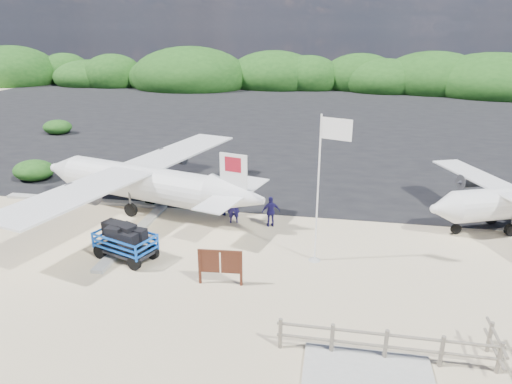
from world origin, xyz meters
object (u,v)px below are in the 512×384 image
at_px(signboard, 221,284).
at_px(crew_a, 233,207).
at_px(aircraft_large, 451,143).
at_px(aircraft_small, 232,110).
at_px(crew_b, 226,196).
at_px(baggage_cart, 127,258).
at_px(flagpole, 314,260).
at_px(crew_c, 271,212).

xyz_separation_m(signboard, crew_a, (-0.78, 5.60, 0.83)).
height_order(aircraft_large, aircraft_small, aircraft_large).
distance_m(signboard, crew_b, 6.76).
distance_m(baggage_cart, flagpole, 7.70).
distance_m(crew_a, crew_b, 1.12).
relative_size(baggage_cart, crew_b, 1.36).
xyz_separation_m(signboard, aircraft_small, (-7.97, 36.70, 0.00)).
height_order(baggage_cart, crew_c, crew_c).
bearing_deg(crew_b, crew_a, 115.79).
bearing_deg(crew_a, flagpole, 125.71).
distance_m(flagpole, aircraft_large, 23.87).
relative_size(signboard, crew_a, 1.05).
xyz_separation_m(baggage_cart, aircraft_small, (-3.68, 35.43, 0.00)).
distance_m(crew_c, aircraft_small, 32.50).
distance_m(flagpole, crew_b, 6.28).
bearing_deg(signboard, crew_b, 97.66).
height_order(crew_a, aircraft_small, crew_a).
distance_m(crew_a, aircraft_large, 23.26).
relative_size(flagpole, signboard, 3.44).
relative_size(baggage_cart, crew_a, 1.61).
xyz_separation_m(baggage_cart, crew_a, (3.52, 4.33, 0.83)).
xyz_separation_m(flagpole, aircraft_small, (-11.28, 34.24, 0.00)).
distance_m(baggage_cart, crew_a, 5.64).
xyz_separation_m(crew_a, crew_b, (-0.58, 0.95, 0.15)).
height_order(crew_b, crew_c, crew_b).
distance_m(crew_a, aircraft_small, 31.93).
xyz_separation_m(crew_a, aircraft_large, (13.91, 18.62, -0.83)).
bearing_deg(baggage_cart, aircraft_large, 73.09).
bearing_deg(baggage_cart, flagpole, 29.21).
bearing_deg(signboard, crew_a, 93.85).
bearing_deg(flagpole, crew_b, 138.80).
xyz_separation_m(crew_c, aircraft_large, (12.07, 18.74, -0.75)).
height_order(crew_a, crew_c, crew_a).
bearing_deg(crew_c, crew_b, -43.23).
bearing_deg(aircraft_large, aircraft_small, -15.32).
xyz_separation_m(baggage_cart, flagpole, (7.60, 1.19, 0.00)).
relative_size(crew_a, crew_b, 0.84).
bearing_deg(crew_b, crew_c, 150.61).
bearing_deg(crew_a, baggage_cart, 34.13).
height_order(flagpole, crew_b, flagpole).
bearing_deg(crew_b, aircraft_large, -135.04).
relative_size(flagpole, crew_c, 4.00).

